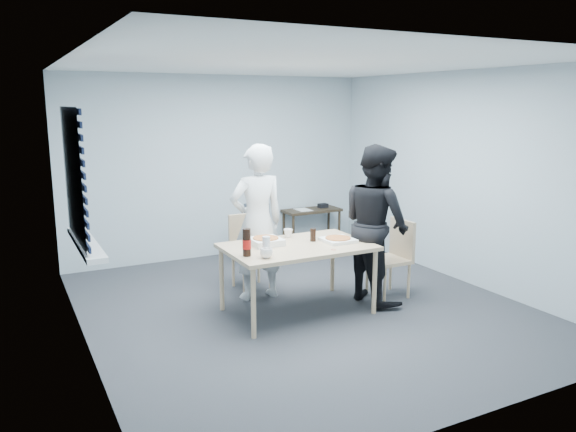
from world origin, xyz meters
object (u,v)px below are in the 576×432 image
chair_right (395,252)px  dining_table (298,250)px  soda_bottle (247,243)px  mug_a (266,253)px  mug_b (288,233)px  backpack (257,219)px  person_black (376,224)px  chair_far (249,246)px  person_white (257,222)px  side_table (312,214)px  stool (257,242)px

chair_right → dining_table: bearing=178.4°
chair_right → soda_bottle: soda_bottle is taller
mug_a → mug_b: (0.58, 0.66, -0.00)m
backpack → person_black: bearing=-69.3°
chair_far → mug_b: 0.75m
chair_far → person_white: (-0.07, -0.42, 0.37)m
mug_b → soda_bottle: soda_bottle is taller
backpack → soda_bottle: size_ratio=1.57×
chair_far → person_black: bearing=-45.3°
dining_table → person_white: 0.67m
mug_a → mug_b: mug_a is taller
side_table → stool: side_table is taller
side_table → mug_b: mug_b is taller
person_white → side_table: person_white is taller
chair_right → side_table: 2.42m
person_white → mug_a: person_white is taller
chair_right → side_table: (0.27, 2.40, 0.00)m
chair_right → backpack: (-0.91, 1.83, 0.14)m
side_table → soda_bottle: 3.34m
stool → backpack: bearing=-90.0°
mug_a → dining_table: bearing=30.9°
stool → chair_right: bearing=-63.6°
soda_bottle → chair_right: bearing=3.4°
chair_right → mug_b: bearing=161.5°
person_white → person_black: same height
mug_b → chair_far: bearing=106.2°
person_white → mug_b: person_white is taller
mug_a → soda_bottle: soda_bottle is taller
chair_right → soda_bottle: bearing=-176.6°
stool → mug_a: (-0.85, -2.11, 0.46)m
chair_right → backpack: chair_right is taller
mug_b → mug_a: bearing=-131.2°
person_black → soda_bottle: (-1.60, -0.09, -0.01)m
side_table → backpack: (-1.18, -0.57, 0.13)m
person_black → side_table: person_black is taller
chair_far → person_white: person_white is taller
dining_table → chair_far: bearing=96.7°
chair_right → stool: bearing=116.4°
person_white → chair_far: bearing=-99.4°
person_black → stool: person_black is taller
dining_table → person_white: size_ratio=0.86×
person_black → mug_a: size_ratio=14.39×
mug_a → stool: bearing=68.1°
side_table → mug_a: (-2.03, -2.67, 0.27)m
dining_table → mug_b: mug_b is taller
stool → backpack: 0.32m
mug_b → soda_bottle: (-0.72, -0.51, 0.08)m
stool → mug_b: mug_b is taller
chair_far → person_white: size_ratio=0.50×
chair_right → backpack: 2.05m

